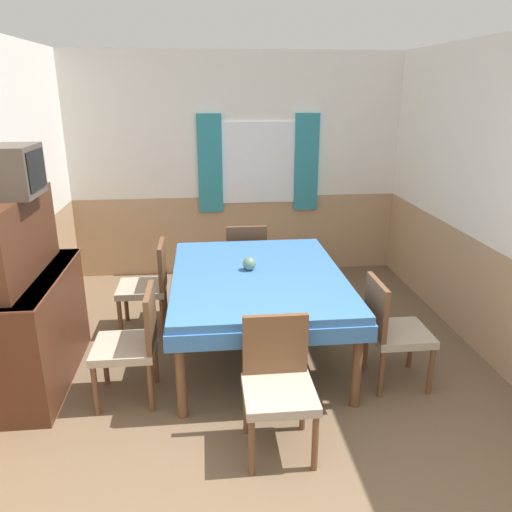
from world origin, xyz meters
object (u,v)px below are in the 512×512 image
at_px(chair_head_near, 278,381).
at_px(chair_right_near, 392,328).
at_px(chair_left_near, 133,341).
at_px(sideboard, 33,307).
at_px(vase, 249,264).
at_px(chair_head_window, 246,258).
at_px(tv, 15,171).
at_px(chair_left_far, 149,283).
at_px(dining_table, 258,284).

bearing_deg(chair_head_near, chair_right_near, -147.13).
bearing_deg(chair_left_near, sideboard, 67.99).
distance_m(chair_left_near, chair_right_near, 1.93).
bearing_deg(vase, chair_head_window, 86.82).
height_order(tv, vase, tv).
bearing_deg(chair_left_far, chair_head_window, -57.13).
height_order(dining_table, sideboard, sideboard).
relative_size(chair_left_near, tv, 1.97).
bearing_deg(sideboard, chair_head_near, -28.30).
bearing_deg(chair_left_near, chair_left_far, 0.00).
distance_m(chair_head_window, chair_right_near, 2.00).
distance_m(chair_left_near, chair_head_near, 1.15).
xyz_separation_m(dining_table, chair_left_near, (-0.96, -0.56, -0.17)).
relative_size(chair_left_near, sideboard, 0.58).
bearing_deg(chair_right_near, dining_table, -120.29).
height_order(chair_right_near, vase, chair_right_near).
xyz_separation_m(chair_head_window, chair_head_near, (0.00, -2.37, 0.00)).
relative_size(sideboard, tv, 3.39).
relative_size(dining_table, chair_right_near, 2.19).
bearing_deg(chair_left_far, tv, 136.51).
relative_size(tv, vase, 3.87).
xyz_separation_m(chair_left_far, chair_head_window, (0.96, 0.62, 0.00)).
relative_size(chair_right_near, sideboard, 0.58).
distance_m(chair_left_far, chair_left_near, 1.13).
bearing_deg(sideboard, chair_left_near, -22.01).
bearing_deg(tv, chair_left_near, -23.96).
distance_m(dining_table, chair_left_far, 1.13).
relative_size(chair_head_near, chair_right_near, 1.00).
relative_size(dining_table, tv, 4.32).
relative_size(chair_head_window, sideboard, 0.58).
distance_m(chair_left_near, vase, 1.16).
bearing_deg(chair_right_near, chair_head_window, -151.14).
xyz_separation_m(chair_right_near, vase, (-1.03, 0.64, 0.33)).
relative_size(dining_table, chair_left_near, 2.19).
bearing_deg(chair_left_near, chair_head_near, -122.87).
height_order(chair_head_window, sideboard, sideboard).
relative_size(chair_right_near, vase, 7.63).
relative_size(chair_head_window, vase, 7.63).
distance_m(chair_left_far, chair_head_window, 1.15).
bearing_deg(chair_right_near, chair_left_near, -90.00).
relative_size(sideboard, vase, 13.15).
height_order(dining_table, tv, tv).
bearing_deg(tv, chair_head_window, 39.52).
relative_size(dining_table, chair_head_near, 2.19).
relative_size(chair_right_near, tv, 1.97).
distance_m(chair_head_near, sideboard, 1.98).
xyz_separation_m(dining_table, sideboard, (-1.74, -0.25, -0.01)).
bearing_deg(chair_left_far, chair_left_near, -180.00).
xyz_separation_m(chair_left_far, chair_left_near, (0.00, -1.13, 0.00)).
xyz_separation_m(chair_head_window, sideboard, (-1.74, -1.44, 0.16)).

